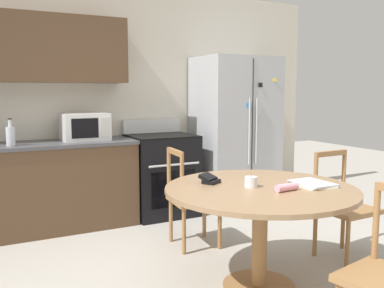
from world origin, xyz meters
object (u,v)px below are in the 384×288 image
(refrigerator, at_px, (235,132))
(wallet, at_px, (210,179))
(microwave, at_px, (85,127))
(candle_glass, at_px, (251,183))
(counter_bottle, at_px, (11,135))
(oven_range, at_px, (162,174))
(dining_chair_far, at_px, (192,199))
(dining_chair_right, at_px, (343,208))

(refrigerator, bearing_deg, wallet, -127.98)
(microwave, relative_size, candle_glass, 5.01)
(counter_bottle, bearing_deg, wallet, -54.14)
(oven_range, relative_size, candle_glass, 11.62)
(microwave, bearing_deg, dining_chair_far, -58.30)
(oven_range, bearing_deg, counter_bottle, -176.84)
(microwave, xyz_separation_m, dining_chair_far, (0.69, -1.11, -0.61))
(dining_chair_far, bearing_deg, dining_chair_right, 55.53)
(refrigerator, height_order, microwave, refrigerator)
(microwave, height_order, dining_chair_far, microwave)
(candle_glass, relative_size, wallet, 0.55)
(counter_bottle, distance_m, dining_chair_right, 3.09)
(refrigerator, height_order, candle_glass, refrigerator)
(oven_range, bearing_deg, microwave, 176.92)
(wallet, bearing_deg, oven_range, 77.97)
(oven_range, distance_m, counter_bottle, 1.67)
(refrigerator, relative_size, wallet, 10.77)
(counter_bottle, distance_m, wallet, 2.08)
(dining_chair_far, height_order, wallet, dining_chair_far)
(dining_chair_far, height_order, candle_glass, dining_chair_far)
(dining_chair_far, xyz_separation_m, candle_glass, (-0.02, -0.94, 0.34))
(candle_glass, xyz_separation_m, wallet, (-0.19, 0.25, -0.01))
(dining_chair_right, distance_m, candle_glass, 1.09)
(counter_bottle, height_order, candle_glass, counter_bottle)
(dining_chair_right, bearing_deg, microwave, -51.30)
(microwave, bearing_deg, refrigerator, -2.77)
(refrigerator, relative_size, microwave, 3.90)
(microwave, height_order, counter_bottle, microwave)
(wallet, bearing_deg, dining_chair_right, -6.92)
(candle_glass, distance_m, wallet, 0.32)
(refrigerator, height_order, wallet, refrigerator)
(refrigerator, distance_m, microwave, 1.82)
(microwave, xyz_separation_m, candle_glass, (0.67, -2.05, -0.27))
(dining_chair_far, bearing_deg, microwave, -142.92)
(oven_range, height_order, dining_chair_right, oven_range)
(refrigerator, height_order, counter_bottle, refrigerator)
(oven_range, distance_m, dining_chair_far, 1.08)
(dining_chair_right, height_order, candle_glass, dining_chair_right)
(dining_chair_right, xyz_separation_m, wallet, (-1.22, 0.15, 0.34))
(dining_chair_right, relative_size, candle_glass, 9.71)
(microwave, relative_size, counter_bottle, 1.79)
(refrigerator, distance_m, oven_range, 1.06)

